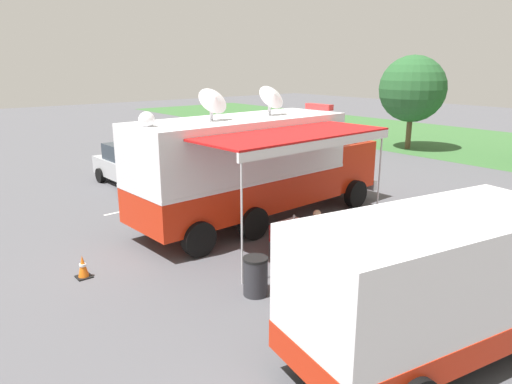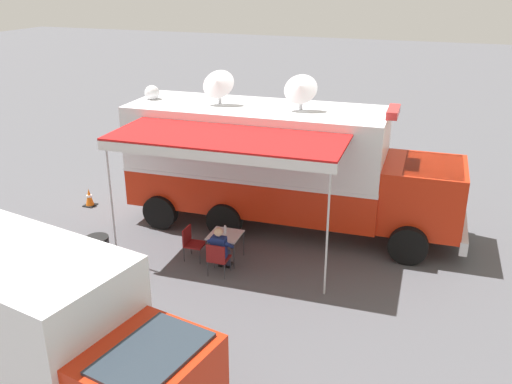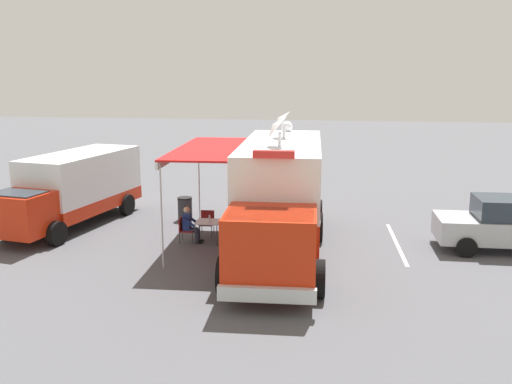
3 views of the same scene
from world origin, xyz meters
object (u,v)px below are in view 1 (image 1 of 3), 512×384
(command_truck, at_px, (258,164))
(folding_table, at_px, (295,224))
(water_bottle, at_px, (294,219))
(traffic_cone, at_px, (83,267))
(car_behind_truck, at_px, (131,165))
(trash_bin, at_px, (255,276))
(support_truck, at_px, (453,283))
(seated_responder, at_px, (314,230))
(folding_chair_at_table, at_px, (319,236))
(folding_chair_beside_table, at_px, (279,239))

(command_truck, bearing_deg, folding_table, -15.10)
(water_bottle, relative_size, traffic_cone, 0.39)
(folding_table, height_order, car_behind_truck, car_behind_truck)
(car_behind_truck, bearing_deg, trash_bin, -11.11)
(command_truck, height_order, traffic_cone, command_truck)
(support_truck, bearing_deg, folding_table, 165.30)
(seated_responder, bearing_deg, water_bottle, -167.18)
(trash_bin, height_order, support_truck, support_truck)
(folding_table, bearing_deg, command_truck, 164.90)
(folding_chair_at_table, bearing_deg, water_bottle, -169.42)
(folding_table, relative_size, car_behind_truck, 0.20)
(folding_chair_at_table, relative_size, folding_chair_beside_table, 1.00)
(traffic_cone, bearing_deg, seated_responder, 66.73)
(command_truck, distance_m, folding_chair_at_table, 3.65)
(folding_chair_beside_table, distance_m, support_truck, 5.39)
(water_bottle, bearing_deg, seated_responder, 12.82)
(folding_chair_at_table, relative_size, seated_responder, 0.70)
(water_bottle, distance_m, folding_chair_beside_table, 0.94)
(folding_chair_at_table, distance_m, support_truck, 5.05)
(water_bottle, height_order, support_truck, support_truck)
(command_truck, distance_m, trash_bin, 5.53)
(folding_chair_beside_table, bearing_deg, folding_chair_at_table, 60.30)
(seated_responder, relative_size, support_truck, 0.18)
(car_behind_truck, bearing_deg, seated_responder, 3.60)
(water_bottle, height_order, folding_chair_at_table, water_bottle)
(folding_table, distance_m, folding_chair_beside_table, 0.90)
(seated_responder, height_order, car_behind_truck, car_behind_truck)
(support_truck, bearing_deg, folding_chair_at_table, 161.39)
(folding_chair_at_table, distance_m, seated_responder, 0.23)
(seated_responder, height_order, traffic_cone, seated_responder)
(trash_bin, relative_size, car_behind_truck, 0.22)
(water_bottle, relative_size, seated_responder, 0.18)
(folding_table, xyz_separation_m, seated_responder, (0.61, 0.13, -0.02))
(command_truck, bearing_deg, car_behind_truck, -170.63)
(traffic_cone, height_order, car_behind_truck, car_behind_truck)
(folding_chair_at_table, bearing_deg, command_truck, 170.80)
(water_bottle, relative_size, car_behind_truck, 0.05)
(support_truck, bearing_deg, trash_bin, -161.78)
(seated_responder, bearing_deg, folding_chair_at_table, 2.49)
(command_truck, xyz_separation_m, trash_bin, (4.08, -3.42, -1.49))
(traffic_cone, bearing_deg, folding_chair_at_table, 65.16)
(folding_table, bearing_deg, water_bottle, -160.93)
(trash_bin, bearing_deg, car_behind_truck, 168.89)
(water_bottle, xyz_separation_m, trash_bin, (1.63, -2.73, -0.38))
(folding_table, distance_m, water_bottle, 0.17)
(folding_chair_at_table, bearing_deg, trash_bin, -75.01)
(support_truck, bearing_deg, seated_responder, 162.15)
(folding_table, xyz_separation_m, folding_chair_at_table, (0.80, 0.14, -0.16))
(folding_chair_at_table, bearing_deg, car_behind_truck, -176.42)
(command_truck, distance_m, traffic_cone, 6.43)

